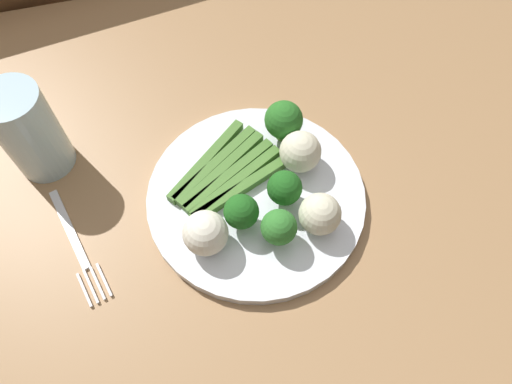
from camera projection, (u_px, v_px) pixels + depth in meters
ground_plane at (245, 334)px, 1.25m from camera, size 6.00×6.00×0.02m
dining_table at (237, 231)px, 0.69m from camera, size 1.43×0.86×0.72m
chair at (89, 47)px, 1.05m from camera, size 0.46×0.46×0.87m
plate at (256, 197)px, 0.60m from camera, size 0.27×0.27×0.01m
asparagus_bundle at (225, 174)px, 0.60m from camera, size 0.16×0.14×0.01m
broccoli_left at (242, 212)px, 0.55m from camera, size 0.04×0.04×0.05m
broccoli_front_left at (285, 188)px, 0.56m from camera, size 0.04×0.04×0.05m
broccoli_back at (284, 120)px, 0.61m from camera, size 0.05×0.05×0.06m
broccoli_outer_edge at (279, 228)px, 0.54m from camera, size 0.04×0.04×0.05m
cauliflower_near_center at (300, 152)px, 0.59m from camera, size 0.05×0.05×0.05m
cauliflower_back_right at (205, 233)px, 0.54m from camera, size 0.05×0.05×0.05m
cauliflower_mid at (320, 214)px, 0.55m from camera, size 0.05×0.05×0.05m
fork at (77, 245)px, 0.57m from camera, size 0.06×0.16×0.00m
water_glass at (29, 132)px, 0.58m from camera, size 0.07×0.07×0.13m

